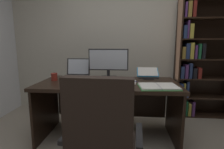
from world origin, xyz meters
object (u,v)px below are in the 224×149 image
office_chair (102,149)px  notepad (130,82)px  keyboard (104,84)px  computer_mouse (79,83)px  desk (109,95)px  laptop (77,73)px  bookshelf (199,61)px  coffee_mug (54,77)px  monitor (108,63)px  reading_stand_with_book (148,73)px  open_binder (158,86)px  pen (131,81)px

office_chair → notepad: (0.22, 0.94, 0.32)m
keyboard → office_chair: bearing=-84.1°
office_chair → computer_mouse: office_chair is taller
desk → laptop: bearing=157.1°
bookshelf → coffee_mug: 2.29m
desk → bookshelf: (1.42, 0.79, 0.40)m
laptop → computer_mouse: size_ratio=3.27×
keyboard → coffee_mug: bearing=162.5°
office_chair → notepad: size_ratio=4.79×
office_chair → notepad: 1.02m
office_chair → computer_mouse: (-0.38, 0.76, 0.34)m
monitor → notepad: (0.30, -0.27, -0.21)m
keyboard → bookshelf: bearing=36.0°
office_chair → keyboard: office_chair is taller
office_chair → monitor: (-0.08, 1.21, 0.53)m
office_chair → bookshelf: bearing=56.1°
laptop → keyboard: 0.65m
laptop → notepad: 0.80m
monitor → reading_stand_with_book: 0.57m
bookshelf → open_binder: 1.39m
desk → coffee_mug: 0.75m
keyboard → open_binder: (0.61, -0.05, -0.00)m
desk → reading_stand_with_book: 0.64m
office_chair → monitor: monitor is taller
monitor → pen: (0.32, -0.27, -0.20)m
computer_mouse → coffee_mug: 0.44m
keyboard → open_binder: bearing=-4.7°
desk → pen: (0.29, -0.08, 0.21)m
desk → pen: bearing=-14.6°
reading_stand_with_book → notepad: bearing=-128.6°
keyboard → computer_mouse: bearing=180.0°
open_binder → pen: size_ratio=3.20×
desk → open_binder: 0.69m
laptop → reading_stand_with_book: size_ratio=1.15×
desk → coffee_mug: coffee_mug is taller
desk → office_chair: office_chair is taller
laptop → coffee_mug: size_ratio=3.45×
reading_stand_with_book → pen: size_ratio=2.12×
desk → coffee_mug: bearing=-176.9°
laptop → monitor: bearing=-0.7°
open_binder → pen: bearing=136.9°
laptop → pen: (0.77, -0.28, -0.04)m
laptop → pen: bearing=-19.9°
reading_stand_with_book → laptop: bearing=-177.8°
computer_mouse → notepad: computer_mouse is taller
keyboard → notepad: size_ratio=2.00×
desk → computer_mouse: size_ratio=16.60×
monitor → computer_mouse: 0.58m
laptop → coffee_mug: (-0.23, -0.24, -0.01)m
monitor → laptop: size_ratio=1.62×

